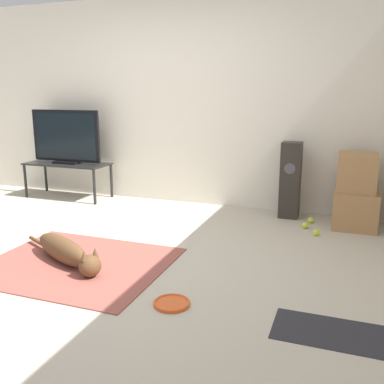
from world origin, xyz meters
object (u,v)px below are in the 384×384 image
object	(u,v)px
dog	(66,251)
floor_speaker	(290,180)
tv	(66,137)
cardboard_box_lower	(355,209)
cardboard_box_upper	(357,172)
tennis_ball_near_speaker	(316,232)
tennis_ball_by_boxes	(311,220)
tv_stand	(68,167)
frisbee	(172,303)
tennis_ball_loose_on_carpet	(305,225)

from	to	relation	value
dog	floor_speaker	xyz separation A→B (m)	(1.55, 2.05, 0.32)
tv	floor_speaker	bearing A→B (deg)	1.33
cardboard_box_lower	cardboard_box_upper	xyz separation A→B (m)	(-0.01, 0.01, 0.39)
tennis_ball_near_speaker	floor_speaker	bearing A→B (deg)	121.11
tv	tennis_ball_by_boxes	size ratio (longest dim) A/B	15.30
tv_stand	tennis_ball_by_boxes	size ratio (longest dim) A/B	17.28
frisbee	tennis_ball_by_boxes	size ratio (longest dim) A/B	3.78
dog	floor_speaker	distance (m)	2.59
tennis_ball_by_boxes	tennis_ball_loose_on_carpet	bearing A→B (deg)	-100.50
frisbee	tv_stand	xyz separation A→B (m)	(-2.49, 2.33, 0.41)
cardboard_box_lower	dog	bearing A→B (deg)	-139.54
dog	frisbee	world-z (taller)	dog
floor_speaker	tennis_ball_near_speaker	xyz separation A→B (m)	(0.35, -0.58, -0.40)
floor_speaker	dog	bearing A→B (deg)	-127.00
tennis_ball_by_boxes	tennis_ball_loose_on_carpet	world-z (taller)	same
dog	tennis_ball_by_boxes	distance (m)	2.62
floor_speaker	tennis_ball_loose_on_carpet	world-z (taller)	floor_speaker
dog	frisbee	bearing A→B (deg)	-17.61
dog	cardboard_box_lower	bearing A→B (deg)	40.46
dog	cardboard_box_lower	distance (m)	2.96
tv	tv_stand	bearing A→B (deg)	-90.00
frisbee	cardboard_box_upper	world-z (taller)	cardboard_box_upper
tennis_ball_by_boxes	tv_stand	bearing A→B (deg)	178.34
tv	tennis_ball_near_speaker	distance (m)	3.43
tennis_ball_by_boxes	tennis_ball_near_speaker	distance (m)	0.43
tv_stand	tennis_ball_loose_on_carpet	distance (m)	3.20
floor_speaker	tennis_ball_by_boxes	world-z (taller)	floor_speaker
dog	tennis_ball_by_boxes	xyz separation A→B (m)	(1.81, 1.89, -0.08)
frisbee	tv	bearing A→B (deg)	136.88
tennis_ball_by_boxes	tennis_ball_loose_on_carpet	distance (m)	0.22
floor_speaker	cardboard_box_lower	bearing A→B (deg)	-10.55
frisbee	tv	size ratio (longest dim) A/B	0.25
tv	frisbee	bearing A→B (deg)	-43.12
frisbee	cardboard_box_upper	size ratio (longest dim) A/B	0.57
dog	tennis_ball_by_boxes	world-z (taller)	dog
tv	tennis_ball_by_boxes	bearing A→B (deg)	-1.71
floor_speaker	tennis_ball_near_speaker	world-z (taller)	floor_speaker
cardboard_box_lower	floor_speaker	world-z (taller)	floor_speaker
tv_stand	tennis_ball_by_boxes	distance (m)	3.23
tv	tennis_ball_loose_on_carpet	xyz separation A→B (m)	(3.17, -0.31, -0.78)
dog	tennis_ball_loose_on_carpet	distance (m)	2.44
cardboard_box_lower	cardboard_box_upper	world-z (taller)	cardboard_box_upper
tv_stand	tennis_ball_near_speaker	distance (m)	3.36
dog	floor_speaker	bearing A→B (deg)	53.00
cardboard_box_upper	tv	size ratio (longest dim) A/B	0.44
cardboard_box_upper	tv_stand	world-z (taller)	cardboard_box_upper
tv_stand	tennis_ball_loose_on_carpet	size ratio (longest dim) A/B	17.28
tennis_ball_near_speaker	cardboard_box_upper	bearing A→B (deg)	53.22
cardboard_box_upper	tennis_ball_loose_on_carpet	distance (m)	0.77
frisbee	tennis_ball_loose_on_carpet	distance (m)	2.13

